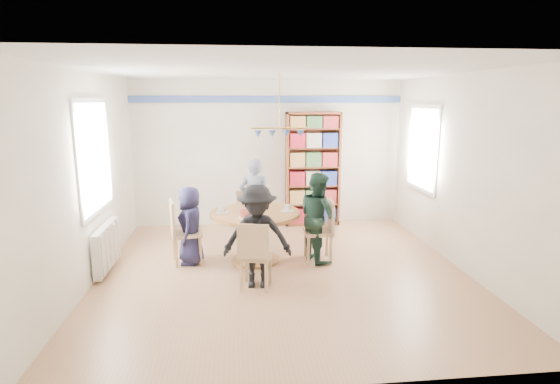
{
  "coord_description": "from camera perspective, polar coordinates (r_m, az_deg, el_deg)",
  "views": [
    {
      "loc": [
        -0.63,
        -5.65,
        2.33
      ],
      "look_at": [
        0.0,
        0.4,
        1.05
      ],
      "focal_mm": 28.0,
      "sensor_mm": 36.0,
      "label": 1
    }
  ],
  "objects": [
    {
      "name": "person_right",
      "position": [
        6.42,
        5.01,
        -3.25
      ],
      "size": [
        0.68,
        0.77,
        1.32
      ],
      "primitive_type": "imported",
      "rotation": [
        0.0,
        0.0,
        1.9
      ],
      "color": "#162D22",
      "rests_on": "ground"
    },
    {
      "name": "tableware",
      "position": [
        6.33,
        -3.52,
        -1.98
      ],
      "size": [
        1.14,
        1.14,
        0.3
      ],
      "color": "white",
      "rests_on": "dining_table"
    },
    {
      "name": "dining_table",
      "position": [
        6.37,
        -3.25,
        -4.29
      ],
      "size": [
        1.3,
        1.3,
        0.75
      ],
      "color": "olive",
      "rests_on": "ground"
    },
    {
      "name": "chair_near",
      "position": [
        5.46,
        -3.31,
        -7.91
      ],
      "size": [
        0.47,
        0.47,
        0.88
      ],
      "color": "tan",
      "rests_on": "ground"
    },
    {
      "name": "radiator",
      "position": [
        6.52,
        -21.68,
        -6.66
      ],
      "size": [
        0.12,
        1.0,
        0.6
      ],
      "color": "silver",
      "rests_on": "ground"
    },
    {
      "name": "person_near",
      "position": [
        5.48,
        -2.99,
        -5.85
      ],
      "size": [
        0.89,
        0.55,
        1.32
      ],
      "primitive_type": "imported",
      "rotation": [
        0.0,
        0.0,
        -0.08
      ],
      "color": "black",
      "rests_on": "ground"
    },
    {
      "name": "ground",
      "position": [
        6.15,
        0.39,
        -10.4
      ],
      "size": [
        5.0,
        5.0,
        0.0
      ],
      "primitive_type": "plane",
      "color": "#A87B59"
    },
    {
      "name": "chair_right",
      "position": [
        6.47,
        5.67,
        -4.61
      ],
      "size": [
        0.41,
        0.41,
        0.91
      ],
      "color": "tan",
      "rests_on": "ground"
    },
    {
      "name": "person_left",
      "position": [
        6.42,
        -11.63,
        -4.3
      ],
      "size": [
        0.38,
        0.57,
        1.14
      ],
      "primitive_type": "imported",
      "rotation": [
        0.0,
        0.0,
        -1.61
      ],
      "color": "#181835",
      "rests_on": "ground"
    },
    {
      "name": "chair_far",
      "position": [
        7.35,
        -4.07,
        -2.77
      ],
      "size": [
        0.5,
        0.5,
        0.86
      ],
      "color": "tan",
      "rests_on": "ground"
    },
    {
      "name": "room_shell",
      "position": [
        6.57,
        -2.69,
        5.91
      ],
      "size": [
        5.0,
        5.0,
        5.0
      ],
      "color": "white",
      "rests_on": "ground"
    },
    {
      "name": "person_far",
      "position": [
        7.22,
        -3.32,
        -1.15
      ],
      "size": [
        0.57,
        0.43,
        1.41
      ],
      "primitive_type": "imported",
      "rotation": [
        0.0,
        0.0,
        2.96
      ],
      "color": "gray",
      "rests_on": "ground"
    },
    {
      "name": "chair_left",
      "position": [
        6.46,
        -12.85,
        -4.73
      ],
      "size": [
        0.49,
        0.49,
        0.94
      ],
      "color": "tan",
      "rests_on": "ground"
    },
    {
      "name": "bookshelf",
      "position": [
        8.22,
        4.28,
        2.86
      ],
      "size": [
        1.01,
        0.3,
        2.12
      ],
      "color": "brown",
      "rests_on": "ground"
    }
  ]
}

